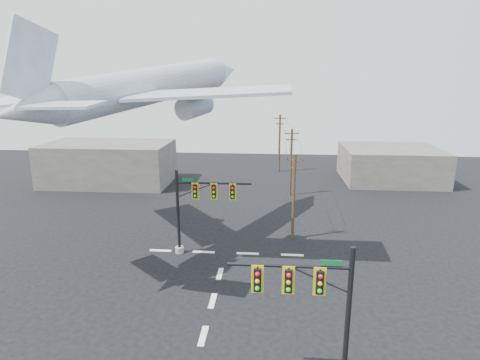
# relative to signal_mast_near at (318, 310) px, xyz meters

# --- Properties ---
(ground) EXTENTS (120.00, 120.00, 0.00)m
(ground) POSITION_rel_signal_mast_near_xyz_m (-6.41, 3.40, -4.29)
(ground) COLOR black
(ground) RESTS_ON ground
(lane_markings) EXTENTS (14.00, 21.20, 0.01)m
(lane_markings) POSITION_rel_signal_mast_near_xyz_m (-6.41, 8.73, -4.28)
(lane_markings) COLOR white
(lane_markings) RESTS_ON ground
(signal_mast_near) EXTENTS (6.38, 0.84, 7.67)m
(signal_mast_near) POSITION_rel_signal_mast_near_xyz_m (0.00, 0.00, 0.00)
(signal_mast_near) COLOR gray
(signal_mast_near) RESTS_ON ground
(signal_mast_far) EXTENTS (6.86, 0.84, 7.66)m
(signal_mast_far) POSITION_rel_signal_mast_near_xyz_m (-8.94, 15.05, 0.02)
(signal_mast_far) COLOR gray
(signal_mast_far) RESTS_ON ground
(utility_pole_a) EXTENTS (1.59, 0.77, 8.40)m
(utility_pole_a) POSITION_rel_signal_mast_near_xyz_m (-0.25, 19.23, 0.10)
(utility_pole_a) COLOR #4A3020
(utility_pole_a) RESTS_ON ground
(utility_pole_b) EXTENTS (1.79, 0.30, 8.86)m
(utility_pole_b) POSITION_rel_signal_mast_near_xyz_m (0.13, 34.22, 0.34)
(utility_pole_b) COLOR #4A3020
(utility_pole_b) RESTS_ON ground
(utility_pole_c) EXTENTS (1.94, 0.32, 9.46)m
(utility_pole_c) POSITION_rel_signal_mast_near_xyz_m (-1.18, 47.76, 0.66)
(utility_pole_c) COLOR #4A3020
(utility_pole_c) RESTS_ON ground
(power_lines) EXTENTS (3.00, 28.53, 0.51)m
(power_lines) POSITION_rel_signal_mast_near_xyz_m (-0.28, 33.51, 3.94)
(power_lines) COLOR black
(airliner) EXTENTS (24.29, 26.62, 7.37)m
(airliner) POSITION_rel_signal_mast_near_xyz_m (-12.96, 17.13, 10.29)
(airliner) COLOR silver
(building_left) EXTENTS (18.00, 10.00, 6.00)m
(building_left) POSITION_rel_signal_mast_near_xyz_m (-26.41, 38.40, -1.29)
(building_left) COLOR slate
(building_left) RESTS_ON ground
(building_right) EXTENTS (14.00, 12.00, 5.00)m
(building_right) POSITION_rel_signal_mast_near_xyz_m (15.59, 43.40, -1.79)
(building_right) COLOR slate
(building_right) RESTS_ON ground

